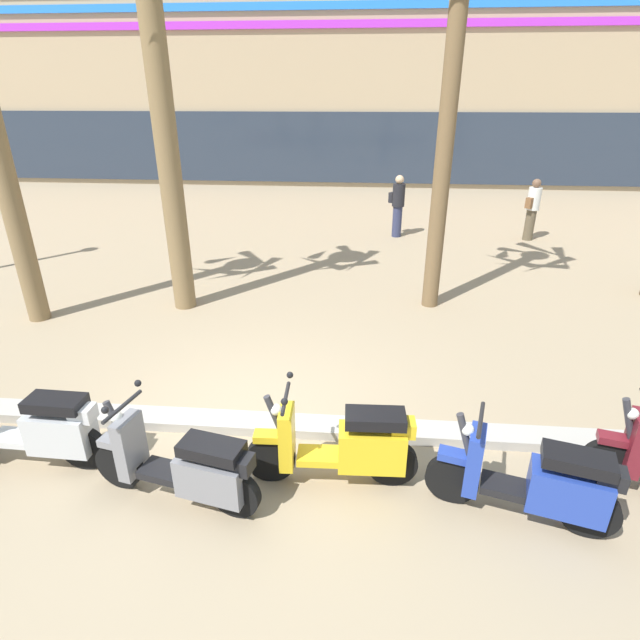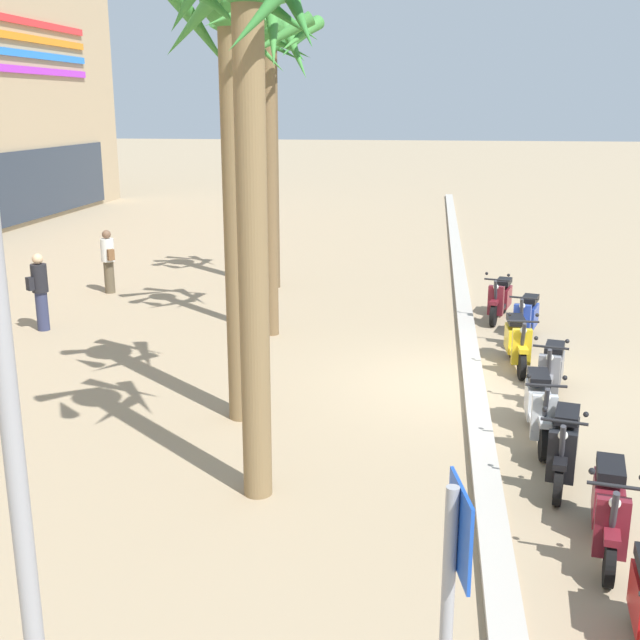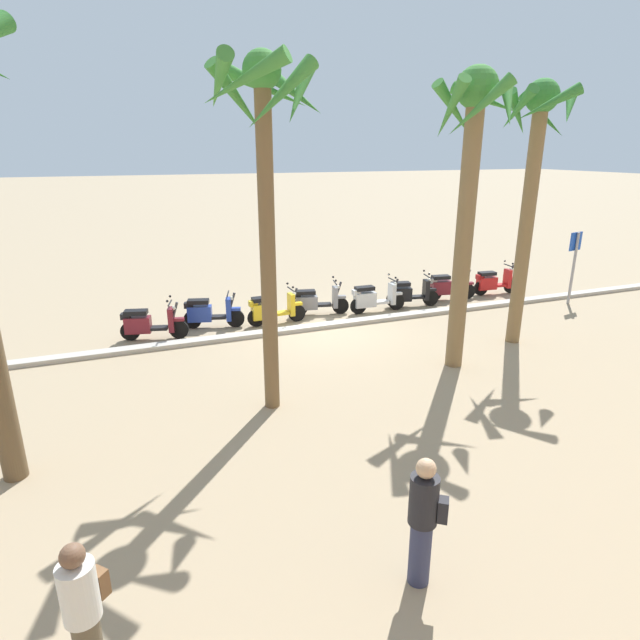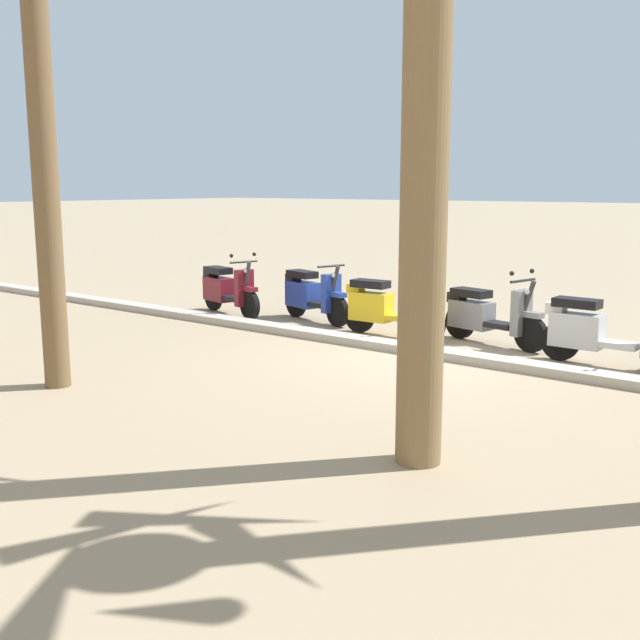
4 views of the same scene
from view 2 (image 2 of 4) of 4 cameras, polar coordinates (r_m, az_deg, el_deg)
ground_plane at (r=14.23m, az=10.31°, el=-4.59°), size 200.00×200.00×0.00m
curb_strip at (r=14.22m, az=10.95°, el=-4.38°), size 60.00×0.36×0.12m
scooter_maroon_lead_nearest at (r=9.52m, az=19.98°, el=-12.56°), size 1.76×0.63×1.17m
scooter_black_second_in_line at (r=10.97m, az=17.07°, el=-8.60°), size 1.76×0.69×1.17m
scooter_silver_mid_centre at (r=12.20m, az=15.42°, el=-5.97°), size 1.87×0.56×1.17m
scooter_grey_far_back at (r=13.95m, az=16.26°, el=-3.46°), size 1.80×0.71×1.17m
scooter_yellow_mid_front at (r=15.34m, az=13.91°, el=-1.51°), size 1.79×0.56×1.17m
scooter_blue_tail_end at (r=17.10m, az=14.58°, el=0.14°), size 1.72×0.75×1.04m
scooter_maroon_mid_rear at (r=18.70m, az=12.81°, el=1.51°), size 1.78×0.74×1.17m
crossing_sign at (r=5.70m, az=9.31°, el=-19.77°), size 0.59×0.17×2.40m
palm_tree_mid_walkway at (r=11.73m, az=-6.15°, el=15.03°), size 2.07×2.16×6.61m
palm_tree_near_sign at (r=16.40m, az=-3.75°, el=16.21°), size 2.23×2.25×6.55m
palm_tree_far_corner at (r=20.98m, az=-3.56°, el=15.99°), size 2.10×2.09×6.83m
palm_tree_by_mall_entrance at (r=9.19m, az=-5.06°, el=15.04°), size 2.01×1.93×6.55m
pedestrian_strolling_near_curb at (r=21.34m, az=-14.93°, el=4.19°), size 0.43×0.42×1.65m
pedestrian_by_palm_tree at (r=18.16m, az=-19.42°, el=2.05°), size 0.44×0.40×1.69m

